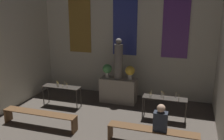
{
  "coord_description": "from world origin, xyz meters",
  "views": [
    {
      "loc": [
        2.53,
        0.71,
        3.7
      ],
      "look_at": [
        0.0,
        8.62,
        1.48
      ],
      "focal_mm": 40.0,
      "sensor_mm": 36.0,
      "label": 1
    }
  ],
  "objects_px": {
    "candle_rack_left": "(62,89)",
    "pew_back_right": "(152,133)",
    "candle_rack_right": "(165,101)",
    "person_seated": "(161,119)",
    "pew_back_left": "(40,116)",
    "altar": "(118,90)",
    "flower_vase_left": "(107,69)",
    "statue": "(119,60)",
    "flower_vase_right": "(130,71)"
  },
  "relations": [
    {
      "from": "candle_rack_left",
      "to": "pew_back_right",
      "type": "distance_m",
      "value": 3.97
    },
    {
      "from": "pew_back_right",
      "to": "candle_rack_right",
      "type": "bearing_deg",
      "value": 85.7
    },
    {
      "from": "candle_rack_right",
      "to": "person_seated",
      "type": "height_order",
      "value": "person_seated"
    },
    {
      "from": "pew_back_left",
      "to": "person_seated",
      "type": "distance_m",
      "value": 3.69
    },
    {
      "from": "altar",
      "to": "pew_back_left",
      "type": "bearing_deg",
      "value": -122.85
    },
    {
      "from": "pew_back_left",
      "to": "pew_back_right",
      "type": "relative_size",
      "value": 1.0
    },
    {
      "from": "altar",
      "to": "flower_vase_left",
      "type": "distance_m",
      "value": 0.91
    },
    {
      "from": "altar",
      "to": "statue",
      "type": "distance_m",
      "value": 1.18
    },
    {
      "from": "candle_rack_left",
      "to": "pew_back_right",
      "type": "relative_size",
      "value": 0.59
    },
    {
      "from": "altar",
      "to": "candle_rack_right",
      "type": "bearing_deg",
      "value": -29.28
    },
    {
      "from": "candle_rack_right",
      "to": "pew_back_left",
      "type": "xyz_separation_m",
      "value": [
        -3.6,
        -1.65,
        -0.31
      ]
    },
    {
      "from": "flower_vase_left",
      "to": "candle_rack_left",
      "type": "xyz_separation_m",
      "value": [
        -1.41,
        -1.04,
        -0.6
      ]
    },
    {
      "from": "pew_back_right",
      "to": "candle_rack_left",
      "type": "bearing_deg",
      "value": 155.43
    },
    {
      "from": "altar",
      "to": "statue",
      "type": "bearing_deg",
      "value": 0.0
    },
    {
      "from": "flower_vase_left",
      "to": "altar",
      "type": "bearing_deg",
      "value": 0.0
    },
    {
      "from": "flower_vase_left",
      "to": "flower_vase_right",
      "type": "distance_m",
      "value": 0.89
    },
    {
      "from": "statue",
      "to": "flower_vase_right",
      "type": "distance_m",
      "value": 0.59
    },
    {
      "from": "statue",
      "to": "person_seated",
      "type": "relative_size",
      "value": 2.09
    },
    {
      "from": "flower_vase_right",
      "to": "candle_rack_right",
      "type": "height_order",
      "value": "flower_vase_right"
    },
    {
      "from": "statue",
      "to": "pew_back_left",
      "type": "bearing_deg",
      "value": -122.85
    },
    {
      "from": "candle_rack_left",
      "to": "pew_back_left",
      "type": "distance_m",
      "value": 1.68
    },
    {
      "from": "candle_rack_right",
      "to": "flower_vase_left",
      "type": "bearing_deg",
      "value": 155.67
    },
    {
      "from": "altar",
      "to": "pew_back_right",
      "type": "distance_m",
      "value": 3.2
    },
    {
      "from": "altar",
      "to": "flower_vase_left",
      "type": "xyz_separation_m",
      "value": [
        -0.45,
        0.0,
        0.79
      ]
    },
    {
      "from": "candle_rack_right",
      "to": "person_seated",
      "type": "bearing_deg",
      "value": -87.58
    },
    {
      "from": "altar",
      "to": "person_seated",
      "type": "relative_size",
      "value": 1.88
    },
    {
      "from": "pew_back_right",
      "to": "person_seated",
      "type": "xyz_separation_m",
      "value": [
        0.19,
        -0.0,
        0.44
      ]
    },
    {
      "from": "flower_vase_right",
      "to": "person_seated",
      "type": "height_order",
      "value": "flower_vase_right"
    },
    {
      "from": "statue",
      "to": "candle_rack_left",
      "type": "bearing_deg",
      "value": -150.71
    },
    {
      "from": "statue",
      "to": "pew_back_left",
      "type": "xyz_separation_m",
      "value": [
        -1.74,
        -2.69,
        -1.3
      ]
    },
    {
      "from": "candle_rack_left",
      "to": "candle_rack_right",
      "type": "height_order",
      "value": "candle_rack_right"
    },
    {
      "from": "flower_vase_left",
      "to": "pew_back_right",
      "type": "bearing_deg",
      "value": -50.92
    },
    {
      "from": "statue",
      "to": "candle_rack_right",
      "type": "distance_m",
      "value": 2.35
    },
    {
      "from": "statue",
      "to": "flower_vase_right",
      "type": "bearing_deg",
      "value": 0.0
    },
    {
      "from": "person_seated",
      "to": "statue",
      "type": "bearing_deg",
      "value": 125.66
    },
    {
      "from": "candle_rack_left",
      "to": "candle_rack_right",
      "type": "xyz_separation_m",
      "value": [
        3.72,
        0.0,
        0.0
      ]
    },
    {
      "from": "candle_rack_right",
      "to": "pew_back_right",
      "type": "xyz_separation_m",
      "value": [
        -0.12,
        -1.65,
        -0.31
      ]
    },
    {
      "from": "altar",
      "to": "candle_rack_left",
      "type": "xyz_separation_m",
      "value": [
        -1.86,
        -1.04,
        0.2
      ]
    },
    {
      "from": "altar",
      "to": "person_seated",
      "type": "bearing_deg",
      "value": -54.34
    },
    {
      "from": "pew_back_right",
      "to": "altar",
      "type": "bearing_deg",
      "value": 122.85
    },
    {
      "from": "statue",
      "to": "flower_vase_left",
      "type": "relative_size",
      "value": 2.92
    },
    {
      "from": "candle_rack_right",
      "to": "pew_back_left",
      "type": "height_order",
      "value": "candle_rack_right"
    },
    {
      "from": "pew_back_left",
      "to": "pew_back_right",
      "type": "xyz_separation_m",
      "value": [
        3.47,
        0.0,
        0.0
      ]
    },
    {
      "from": "altar",
      "to": "person_seated",
      "type": "distance_m",
      "value": 3.33
    },
    {
      "from": "statue",
      "to": "pew_back_right",
      "type": "distance_m",
      "value": 3.45
    },
    {
      "from": "altar",
      "to": "flower_vase_right",
      "type": "bearing_deg",
      "value": 0.0
    },
    {
      "from": "statue",
      "to": "flower_vase_left",
      "type": "xyz_separation_m",
      "value": [
        -0.45,
        0.0,
        -0.39
      ]
    },
    {
      "from": "statue",
      "to": "candle_rack_left",
      "type": "distance_m",
      "value": 2.35
    },
    {
      "from": "candle_rack_left",
      "to": "pew_back_left",
      "type": "bearing_deg",
      "value": -85.63
    },
    {
      "from": "candle_rack_left",
      "to": "person_seated",
      "type": "bearing_deg",
      "value": -23.45
    }
  ]
}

